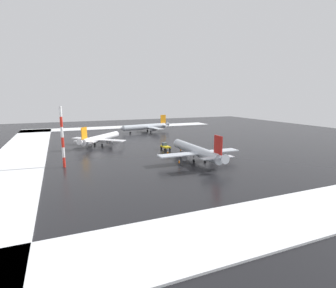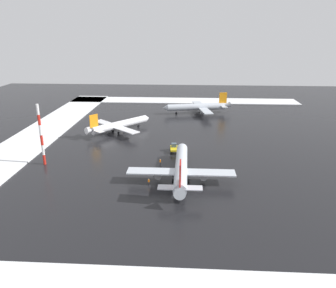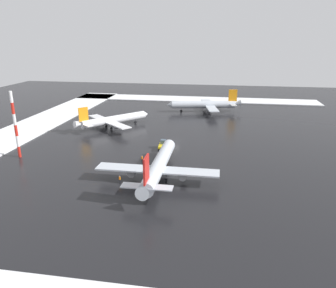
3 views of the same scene
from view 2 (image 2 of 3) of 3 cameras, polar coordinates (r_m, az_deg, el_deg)
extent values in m
plane|color=black|center=(106.80, 2.31, 0.22)|extent=(240.00, 240.00, 0.00)
cube|color=white|center=(118.52, -22.64, 0.73)|extent=(152.00, 16.00, 0.35)
cube|color=white|center=(171.52, 2.75, 7.55)|extent=(14.00, 116.00, 0.35)
cylinder|color=silver|center=(80.48, 2.31, -3.96)|extent=(26.25, 3.00, 2.97)
cone|color=silver|center=(93.68, 2.49, -0.56)|extent=(2.10, 2.83, 2.83)
cone|color=silver|center=(67.28, 2.06, -8.35)|extent=(3.13, 2.53, 2.89)
cube|color=silver|center=(78.61, -2.98, -4.77)|extent=(3.86, 11.38, 0.31)
cylinder|color=gray|center=(79.20, -1.68, -5.25)|extent=(2.98, 1.75, 1.75)
cube|color=silver|center=(78.41, 7.54, -4.98)|extent=(3.86, 11.38, 0.31)
cylinder|color=gray|center=(79.05, 6.22, -5.41)|extent=(2.98, 1.75, 1.75)
cube|color=red|center=(67.76, 2.14, -5.10)|extent=(3.50, 0.32, 4.90)
cube|color=silver|center=(69.48, -0.07, -7.56)|extent=(2.28, 4.20, 0.21)
cube|color=silver|center=(69.39, 4.30, -7.65)|extent=(2.28, 4.20, 0.21)
cylinder|color=black|center=(89.48, 2.42, -2.43)|extent=(0.21, 0.21, 0.61)
cylinder|color=black|center=(89.95, 2.41, -3.18)|extent=(0.96, 0.31, 0.96)
cylinder|color=black|center=(78.67, 0.85, -5.56)|extent=(0.21, 0.21, 0.61)
cylinder|color=black|center=(79.21, 0.85, -6.40)|extent=(0.96, 0.31, 0.96)
cylinder|color=black|center=(78.61, 3.67, -5.62)|extent=(0.21, 0.21, 0.61)
cylinder|color=black|center=(79.15, 3.65, -6.45)|extent=(0.96, 0.31, 0.96)
cylinder|color=white|center=(118.86, -8.24, 3.39)|extent=(19.24, 17.65, 2.66)
cone|color=white|center=(126.51, -3.64, 4.52)|extent=(3.08, 3.13, 2.53)
cone|color=white|center=(111.92, -13.50, 2.31)|extent=(3.59, 3.55, 2.59)
cube|color=white|center=(122.71, -10.92, 3.63)|extent=(9.35, 9.87, 0.28)
cylinder|color=gray|center=(121.87, -10.33, 3.18)|extent=(3.02, 2.94, 1.56)
cube|color=white|center=(112.64, -7.22, 2.43)|extent=(9.35, 9.87, 0.28)
cylinder|color=gray|center=(114.29, -7.54, 2.25)|extent=(3.02, 2.94, 1.56)
cube|color=orange|center=(112.08, -12.80, 3.93)|extent=(2.52, 2.30, 4.38)
cube|color=white|center=(114.90, -13.26, 2.68)|extent=(4.02, 4.15, 0.19)
cube|color=white|center=(111.06, -11.97, 2.21)|extent=(4.02, 4.15, 0.19)
cylinder|color=black|center=(124.03, -5.18, 3.62)|extent=(0.19, 0.19, 0.55)
cylinder|color=black|center=(124.34, -5.17, 3.12)|extent=(0.82, 0.78, 0.86)
cylinder|color=black|center=(119.22, -9.61, 2.78)|extent=(0.19, 0.19, 0.55)
cylinder|color=black|center=(119.54, -9.58, 2.26)|extent=(0.82, 0.78, 0.86)
cylinder|color=black|center=(116.52, -8.63, 2.45)|extent=(0.19, 0.19, 0.55)
cylinder|color=black|center=(116.85, -8.60, 1.92)|extent=(0.82, 0.78, 0.86)
cylinder|color=silver|center=(144.79, 4.96, 6.46)|extent=(7.75, 25.53, 2.88)
cone|color=silver|center=(142.43, -0.48, 6.32)|extent=(3.08, 2.53, 2.74)
cone|color=silver|center=(148.34, 10.25, 6.74)|extent=(2.99, 3.45, 2.81)
cube|color=silver|center=(138.85, 6.61, 5.75)|extent=(11.54, 5.80, 0.31)
cylinder|color=gray|center=(140.54, 6.26, 5.57)|extent=(2.22, 3.16, 1.70)
cube|color=silver|center=(152.03, 5.32, 6.96)|extent=(11.54, 5.80, 0.31)
cylinder|color=gray|center=(150.50, 5.30, 6.51)|extent=(2.22, 3.16, 1.70)
cube|color=orange|center=(147.09, 9.56, 7.92)|extent=(0.96, 3.39, 4.75)
cube|color=silver|center=(145.34, 9.72, 6.44)|extent=(4.42, 2.95, 0.20)
cube|color=silver|center=(150.09, 9.15, 6.88)|extent=(4.42, 2.95, 0.20)
cylinder|color=black|center=(143.40, 1.45, 5.88)|extent=(0.20, 0.20, 0.59)
cylinder|color=black|center=(143.69, 1.45, 5.40)|extent=(0.47, 0.97, 0.93)
cylinder|color=black|center=(143.89, 6.10, 5.82)|extent=(0.20, 0.20, 0.59)
cylinder|color=black|center=(144.17, 6.08, 5.35)|extent=(0.47, 0.97, 0.93)
cylinder|color=black|center=(147.42, 5.76, 6.16)|extent=(0.20, 0.20, 0.59)
cylinder|color=black|center=(147.70, 5.74, 5.69)|extent=(0.47, 0.97, 0.93)
cube|color=gold|center=(98.16, 1.06, -0.79)|extent=(4.74, 2.50, 0.50)
cube|color=#3F5160|center=(98.75, 1.05, -0.17)|extent=(1.50, 1.59, 1.10)
cylinder|color=black|center=(99.89, 0.46, -0.86)|extent=(0.92, 0.38, 0.90)
cylinder|color=black|center=(99.94, 1.60, -0.85)|extent=(0.92, 0.38, 0.90)
cylinder|color=black|center=(96.87, 0.49, -1.51)|extent=(0.92, 0.38, 0.90)
cylinder|color=black|center=(96.92, 1.67, -1.51)|extent=(0.92, 0.38, 0.90)
cylinder|color=black|center=(89.24, -1.37, -3.39)|extent=(0.16, 0.16, 0.85)
cylinder|color=black|center=(89.06, -1.37, -3.44)|extent=(0.16, 0.16, 0.85)
cylinder|color=orange|center=(88.87, -1.37, -2.98)|extent=(0.36, 0.36, 0.62)
sphere|color=tan|center=(88.71, -1.38, -2.72)|extent=(0.24, 0.24, 0.24)
cylinder|color=black|center=(77.93, -3.41, -6.93)|extent=(0.16, 0.16, 0.85)
cylinder|color=black|center=(78.09, -3.35, -6.87)|extent=(0.16, 0.16, 0.85)
cylinder|color=orange|center=(77.69, -3.39, -6.41)|extent=(0.36, 0.36, 0.62)
sphere|color=tan|center=(77.50, -3.40, -6.12)|extent=(0.24, 0.24, 0.24)
cylinder|color=black|center=(91.26, 2.36, -2.88)|extent=(0.16, 0.16, 0.85)
cylinder|color=black|center=(91.17, 2.46, -2.90)|extent=(0.16, 0.16, 0.85)
cylinder|color=orange|center=(90.94, 2.42, -2.46)|extent=(0.36, 0.36, 0.62)
sphere|color=tan|center=(90.78, 2.42, -2.21)|extent=(0.24, 0.24, 0.24)
cylinder|color=red|center=(95.37, -20.73, -2.55)|extent=(0.70, 0.70, 2.80)
cylinder|color=white|center=(94.43, -20.93, -0.97)|extent=(0.70, 0.70, 2.80)
cylinder|color=red|center=(93.57, -21.13, 0.64)|extent=(0.70, 0.70, 2.80)
cylinder|color=white|center=(92.78, -21.33, 2.28)|extent=(0.70, 0.70, 2.80)
cylinder|color=red|center=(92.07, -21.54, 3.94)|extent=(0.70, 0.70, 2.80)
cylinder|color=white|center=(91.44, -21.75, 5.63)|extent=(0.70, 0.70, 2.80)
camera|label=1|loc=(42.24, -73.10, -16.77)|focal=28.00mm
camera|label=3|loc=(16.00, 48.83, -8.47)|focal=35.00mm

